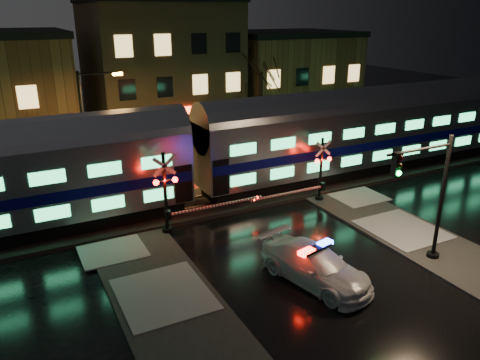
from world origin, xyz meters
The scene contains 12 objects.
ground centered at (0.00, 0.00, 0.00)m, with size 120.00×120.00×0.00m, color black.
ballast centered at (0.00, 5.00, 0.12)m, with size 90.00×4.20×0.24m, color black.
sidewalk_left centered at (-6.50, -6.00, 0.06)m, with size 4.00×20.00×0.12m, color #2D2D2D.
sidewalk_right centered at (6.50, -6.00, 0.06)m, with size 4.00×20.00×0.12m, color #2D2D2D.
building_mid centered at (2.00, 22.50, 5.75)m, with size 12.00×11.00×11.50m, color brown.
building_right centered at (15.00, 22.00, 4.25)m, with size 12.00×10.00×8.50m, color brown.
train centered at (-2.00, 5.00, 3.38)m, with size 51.00×3.12×5.92m.
police_car centered at (-0.43, -4.82, 0.77)m, with size 3.29×5.63×1.70m.
crossing_signal_right centered at (4.77, 2.30, 1.62)m, with size 5.54×0.65×3.92m.
crossing_signal_left centered at (-4.14, 2.31, 1.81)m, with size 6.16×0.67×4.36m.
traffic_light centered at (4.67, -5.80, 3.15)m, with size 3.83×0.69×5.92m.
streetlight centered at (-6.80, 9.00, 4.45)m, with size 2.58×0.27×7.71m.
Camera 1 is at (-11.13, -18.72, 10.86)m, focal length 35.00 mm.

